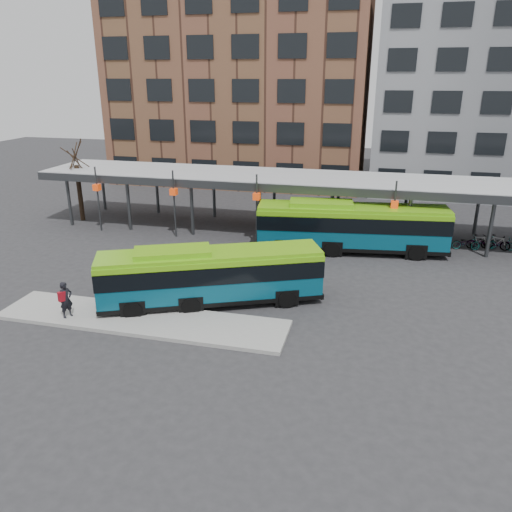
# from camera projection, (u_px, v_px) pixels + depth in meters

# --- Properties ---
(ground) EXTENTS (120.00, 120.00, 0.00)m
(ground) POSITION_uv_depth(u_px,v_px,m) (268.00, 307.00, 25.19)
(ground) COLOR #28282B
(ground) RESTS_ON ground
(boarding_island) EXTENTS (14.00, 3.00, 0.18)m
(boarding_island) POSITION_uv_depth(u_px,v_px,m) (142.00, 320.00, 23.67)
(boarding_island) COLOR gray
(boarding_island) RESTS_ON ground
(canopy) EXTENTS (40.00, 6.53, 4.80)m
(canopy) POSITION_uv_depth(u_px,v_px,m) (307.00, 181.00, 35.59)
(canopy) COLOR #999B9E
(canopy) RESTS_ON ground
(tree) EXTENTS (1.64, 1.64, 5.60)m
(tree) POSITION_uv_depth(u_px,v_px,m) (79.00, 190.00, 39.36)
(tree) COLOR black
(tree) RESTS_ON ground
(building_brick) EXTENTS (26.00, 14.00, 22.00)m
(building_brick) POSITION_uv_depth(u_px,v_px,m) (243.00, 75.00, 52.85)
(building_brick) COLOR brown
(building_brick) RESTS_ON ground
(building_grey) EXTENTS (24.00, 14.00, 20.00)m
(building_grey) POSITION_uv_depth(u_px,v_px,m) (507.00, 86.00, 47.32)
(building_grey) COLOR slate
(building_grey) RESTS_ON ground
(bus_front) EXTENTS (11.10, 6.66, 3.06)m
(bus_front) POSITION_uv_depth(u_px,v_px,m) (210.00, 275.00, 25.00)
(bus_front) COLOR #08465C
(bus_front) RESTS_ON ground
(bus_rear) EXTENTS (12.40, 4.09, 3.35)m
(bus_rear) POSITION_uv_depth(u_px,v_px,m) (351.00, 226.00, 32.49)
(bus_rear) COLOR #08465C
(bus_rear) RESTS_ON ground
(pedestrian) EXTENTS (0.66, 0.76, 1.76)m
(pedestrian) POSITION_uv_depth(u_px,v_px,m) (66.00, 299.00, 23.46)
(pedestrian) COLOR black
(pedestrian) RESTS_ON boarding_island
(bike_rack) EXTENTS (6.46, 1.54, 1.01)m
(bike_rack) POSITION_uv_depth(u_px,v_px,m) (502.00, 244.00, 33.02)
(bike_rack) COLOR slate
(bike_rack) RESTS_ON ground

